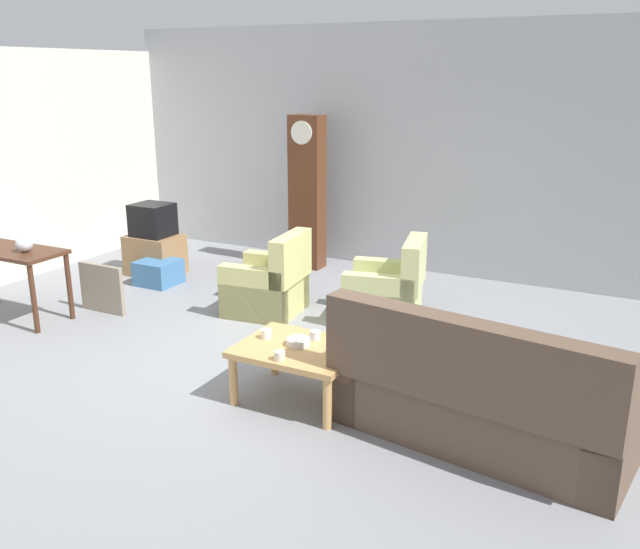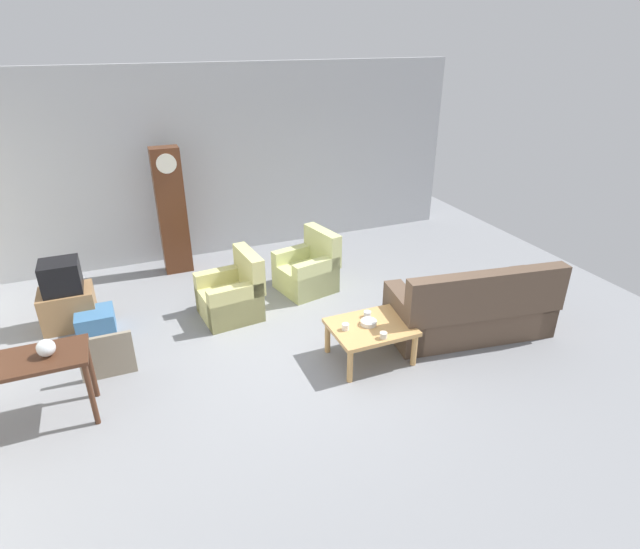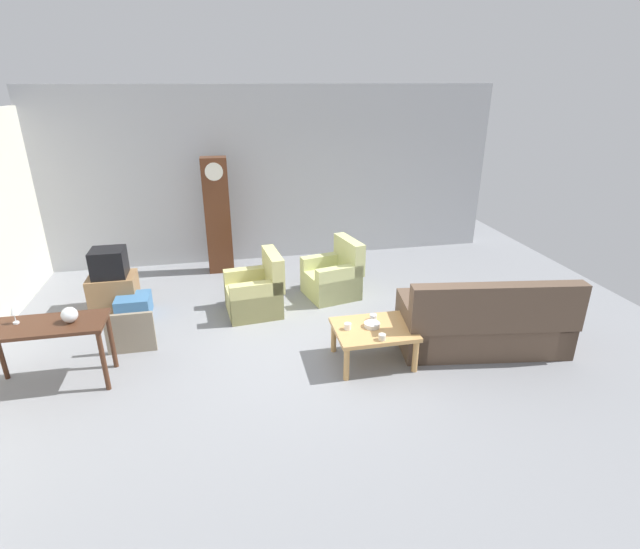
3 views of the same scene
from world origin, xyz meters
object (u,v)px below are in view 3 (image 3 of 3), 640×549
(coffee_table_wood, at_px, (374,333))
(bowl_white_stacked, at_px, (372,325))
(cup_blue_rimmed, at_px, (373,317))
(wine_glass_mid, at_px, (13,313))
(couch_floral, at_px, (484,325))
(cup_cream_tall, at_px, (382,337))
(tv_crt, at_px, (109,263))
(armchair_olive_near, at_px, (256,293))
(framed_picture_leaning, at_px, (130,333))
(storage_box_blue, at_px, (134,306))
(console_table_dark, at_px, (45,333))
(tv_stand_cabinet, at_px, (114,292))
(cup_white_porcelain, at_px, (348,326))
(glass_dome_cloche, at_px, (69,315))
(grandfather_clock, at_px, (218,216))
(armchair_olive_far, at_px, (334,278))

(coffee_table_wood, relative_size, bowl_white_stacked, 4.94)
(cup_blue_rimmed, distance_m, wine_glass_mid, 4.09)
(couch_floral, distance_m, coffee_table_wood, 1.47)
(cup_cream_tall, distance_m, bowl_white_stacked, 0.33)
(tv_crt, distance_m, bowl_white_stacked, 4.06)
(armchair_olive_near, distance_m, framed_picture_leaning, 1.87)
(storage_box_blue, distance_m, wine_glass_mid, 1.97)
(couch_floral, height_order, coffee_table_wood, couch_floral)
(console_table_dark, height_order, cup_cream_tall, console_table_dark)
(armchair_olive_near, xyz_separation_m, tv_stand_cabinet, (-2.12, 0.59, -0.04))
(couch_floral, relative_size, framed_picture_leaning, 3.68)
(framed_picture_leaning, distance_m, cup_white_porcelain, 2.77)
(framed_picture_leaning, relative_size, cup_cream_tall, 6.84)
(storage_box_blue, bearing_deg, coffee_table_wood, -31.93)
(glass_dome_cloche, distance_m, cup_white_porcelain, 3.14)
(grandfather_clock, relative_size, bowl_white_stacked, 10.58)
(cup_cream_tall, bearing_deg, coffee_table_wood, 90.24)
(armchair_olive_far, bearing_deg, framed_picture_leaning, -157.89)
(armchair_olive_near, bearing_deg, bowl_white_stacked, -52.01)
(armchair_olive_far, height_order, coffee_table_wood, armchair_olive_far)
(couch_floral, height_order, tv_crt, couch_floral)
(coffee_table_wood, height_order, cup_blue_rimmed, cup_blue_rimmed)
(armchair_olive_far, bearing_deg, armchair_olive_near, -164.28)
(coffee_table_wood, height_order, storage_box_blue, coffee_table_wood)
(storage_box_blue, relative_size, cup_white_porcelain, 5.54)
(grandfather_clock, relative_size, cup_blue_rimmed, 22.87)
(coffee_table_wood, relative_size, cup_white_porcelain, 11.10)
(cup_blue_rimmed, distance_m, bowl_white_stacked, 0.18)
(glass_dome_cloche, bearing_deg, cup_cream_tall, -9.49)
(cup_cream_tall, height_order, wine_glass_mid, wine_glass_mid)
(armchair_olive_near, distance_m, armchair_olive_far, 1.32)
(armchair_olive_near, relative_size, armchair_olive_far, 0.98)
(coffee_table_wood, xyz_separation_m, tv_crt, (-3.41, 2.25, 0.34))
(console_table_dark, relative_size, cup_cream_tall, 14.81)
(armchair_olive_near, bearing_deg, tv_stand_cabinet, 164.54)
(couch_floral, xyz_separation_m, armchair_olive_far, (-1.49, 2.04, -0.05))
(couch_floral, height_order, armchair_olive_far, couch_floral)
(armchair_olive_far, height_order, storage_box_blue, armchair_olive_far)
(grandfather_clock, height_order, glass_dome_cloche, grandfather_clock)
(tv_stand_cabinet, bearing_deg, cup_cream_tall, -36.78)
(framed_picture_leaning, bearing_deg, coffee_table_wood, -15.62)
(console_table_dark, xyz_separation_m, cup_cream_tall, (3.72, -0.58, -0.16))
(couch_floral, distance_m, grandfather_clock, 4.84)
(cup_white_porcelain, bearing_deg, storage_box_blue, 145.60)
(cup_white_porcelain, bearing_deg, tv_stand_cabinet, 144.29)
(cup_blue_rimmed, bearing_deg, cup_white_porcelain, -156.16)
(console_table_dark, distance_m, bowl_white_stacked, 3.72)
(tv_crt, distance_m, cup_cream_tall, 4.27)
(coffee_table_wood, height_order, bowl_white_stacked, bowl_white_stacked)
(armchair_olive_near, xyz_separation_m, bowl_white_stacked, (1.28, -1.64, 0.19))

